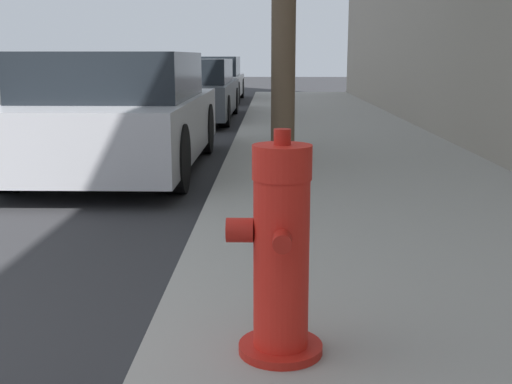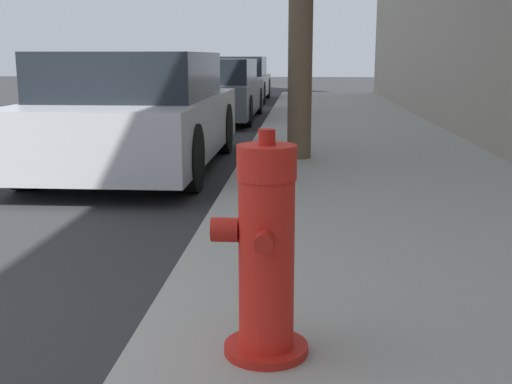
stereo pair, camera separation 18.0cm
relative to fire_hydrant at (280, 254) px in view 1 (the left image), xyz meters
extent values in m
cylinder|color=red|center=(0.00, 0.00, -0.40)|extent=(0.35, 0.35, 0.04)
cylinder|color=red|center=(0.00, 0.00, -0.04)|extent=(0.22, 0.22, 0.69)
cylinder|color=red|center=(0.00, 0.00, 0.37)|extent=(0.23, 0.23, 0.13)
cylinder|color=red|center=(0.00, 0.00, 0.47)|extent=(0.07, 0.07, 0.06)
cylinder|color=red|center=(0.00, -0.16, 0.10)|extent=(0.07, 0.09, 0.07)
cylinder|color=red|center=(0.00, 0.16, 0.10)|extent=(0.07, 0.09, 0.07)
cylinder|color=red|center=(-0.16, 0.00, 0.10)|extent=(0.11, 0.10, 0.10)
cube|color=#B7B7BC|center=(-1.79, 4.98, -0.02)|extent=(1.81, 4.24, 0.66)
cube|color=black|center=(-1.79, 4.82, 0.56)|extent=(1.67, 2.33, 0.51)
cylinder|color=black|center=(-2.61, 6.30, -0.20)|extent=(0.20, 0.68, 0.68)
cylinder|color=black|center=(-0.96, 6.30, -0.20)|extent=(0.20, 0.68, 0.68)
cylinder|color=black|center=(-2.61, 3.67, -0.20)|extent=(0.20, 0.68, 0.68)
cylinder|color=black|center=(-0.96, 3.67, -0.20)|extent=(0.20, 0.68, 0.68)
cube|color=#4C5156|center=(-1.74, 11.02, -0.07)|extent=(1.78, 4.58, 0.61)
cube|color=black|center=(-1.74, 10.83, 0.48)|extent=(1.64, 2.52, 0.48)
cylinder|color=black|center=(-2.55, 12.44, -0.24)|extent=(0.20, 0.60, 0.60)
cylinder|color=black|center=(-0.93, 12.44, -0.24)|extent=(0.20, 0.60, 0.60)
cylinder|color=black|center=(-2.55, 9.60, -0.24)|extent=(0.20, 0.60, 0.60)
cylinder|color=black|center=(-0.93, 9.60, -0.24)|extent=(0.20, 0.60, 0.60)
cube|color=silver|center=(-1.88, 16.87, -0.08)|extent=(1.84, 4.25, 0.58)
cube|color=black|center=(-1.88, 16.70, 0.49)|extent=(1.69, 2.34, 0.55)
cylinder|color=black|center=(-2.72, 18.19, -0.23)|extent=(0.20, 0.62, 0.62)
cylinder|color=black|center=(-1.04, 18.19, -0.23)|extent=(0.20, 0.62, 0.62)
cylinder|color=black|center=(-2.72, 15.55, -0.23)|extent=(0.20, 0.62, 0.62)
cylinder|color=black|center=(-1.04, 15.55, -0.23)|extent=(0.20, 0.62, 0.62)
cylinder|color=brown|center=(0.09, 5.18, 1.28)|extent=(0.28, 0.28, 3.39)
camera|label=1|loc=(-0.04, -2.44, 0.77)|focal=45.00mm
camera|label=2|loc=(0.14, -2.43, 0.77)|focal=45.00mm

